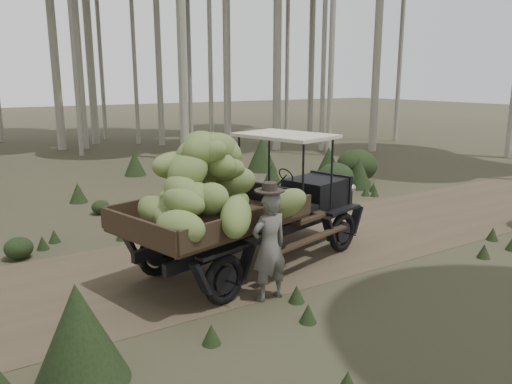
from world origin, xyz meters
TOP-DOWN VIEW (x-y plane):
  - ground at (0.00, 0.00)m, footprint 120.00×120.00m
  - dirt_track at (0.00, 0.00)m, footprint 70.00×4.00m
  - banana_truck at (-2.02, -0.74)m, footprint 5.69×3.46m
  - farmer at (-1.88, -1.97)m, footprint 0.68×0.51m
  - undergrowth at (1.74, -0.27)m, footprint 22.69×21.32m

SIDE VIEW (x-z plane):
  - ground at x=0.00m, z-range 0.00..0.00m
  - dirt_track at x=0.00m, z-range 0.00..0.01m
  - undergrowth at x=1.74m, z-range -0.15..1.24m
  - farmer at x=-1.88m, z-range -0.05..1.92m
  - banana_truck at x=-2.02m, z-range 0.26..3.04m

